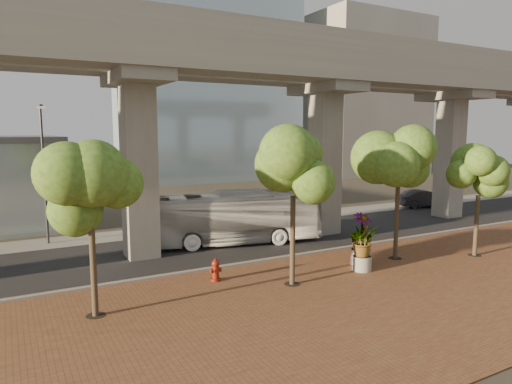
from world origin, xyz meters
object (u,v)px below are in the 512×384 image
fire_hydrant (216,270)px  transit_bus (226,219)px  parked_car (423,199)px  planter_front (362,243)px

fire_hydrant → transit_bus: bearing=60.9°
transit_bus → parked_car: (20.84, 3.69, -0.78)m
transit_bus → parked_car: size_ratio=2.38×
transit_bus → fire_hydrant: (-3.30, -5.93, -1.00)m
transit_bus → planter_front: (3.42, -7.91, -0.16)m
parked_car → planter_front: planter_front is taller
parked_car → fire_hydrant: parked_car is taller
parked_car → fire_hydrant: bearing=125.8°
fire_hydrant → planter_front: 7.05m
parked_car → fire_hydrant: (-24.14, -9.62, -0.22)m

